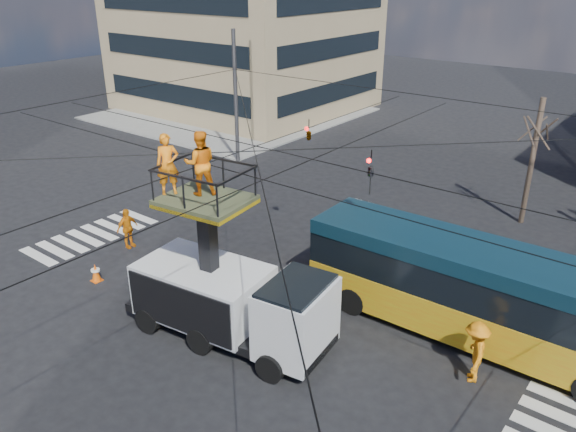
# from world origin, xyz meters

# --- Properties ---
(ground) EXTENTS (120.00, 120.00, 0.00)m
(ground) POSITION_xyz_m (0.00, 0.00, 0.00)
(ground) COLOR black
(ground) RESTS_ON ground
(sidewalk_nw) EXTENTS (18.00, 18.00, 0.12)m
(sidewalk_nw) POSITION_xyz_m (-21.00, 21.00, 0.06)
(sidewalk_nw) COLOR slate
(sidewalk_nw) RESTS_ON ground
(crosswalks) EXTENTS (22.40, 22.40, 0.02)m
(crosswalks) POSITION_xyz_m (0.00, 0.00, 0.01)
(crosswalks) COLOR silver
(crosswalks) RESTS_ON ground
(overhead_network) EXTENTS (24.24, 24.24, 8.00)m
(overhead_network) POSITION_xyz_m (-0.07, 0.40, 4.29)
(overhead_network) COLOR #2D2D30
(overhead_network) RESTS_ON ground
(tree_a) EXTENTS (2.00, 2.00, 6.00)m
(tree_a) POSITION_xyz_m (5.00, 13.50, 4.63)
(tree_a) COLOR #382B21
(tree_a) RESTS_ON ground
(utility_truck) EXTENTS (7.24, 3.36, 6.79)m
(utility_truck) POSITION_xyz_m (0.35, -1.72, 2.16)
(utility_truck) COLOR black
(utility_truck) RESTS_ON ground
(city_bus) EXTENTS (11.83, 2.85, 3.20)m
(city_bus) POSITION_xyz_m (6.79, 3.16, 1.72)
(city_bus) COLOR orange
(city_bus) RESTS_ON ground
(traffic_cone) EXTENTS (0.36, 0.36, 0.74)m
(traffic_cone) POSITION_xyz_m (-6.32, -2.30, 0.37)
(traffic_cone) COLOR #D24E08
(traffic_cone) RESTS_ON ground
(worker_ground) EXTENTS (0.45, 1.06, 1.79)m
(worker_ground) POSITION_xyz_m (-7.69, 0.32, 0.89)
(worker_ground) COLOR #CE6F0D
(worker_ground) RESTS_ON ground
(flagger) EXTENTS (1.14, 1.44, 1.96)m
(flagger) POSITION_xyz_m (7.36, 1.10, 0.98)
(flagger) COLOR orange
(flagger) RESTS_ON ground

